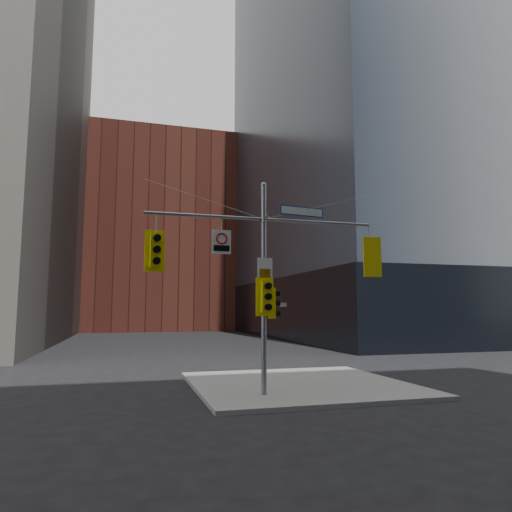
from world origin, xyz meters
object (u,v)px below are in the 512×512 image
traffic_light_east_arm (370,258)px  regulatory_sign_arm (222,241)px  traffic_light_pole_front (266,297)px  traffic_light_west_arm (156,250)px  signal_assembly (264,265)px  street_sign_blade (302,212)px  traffic_light_pole_side (273,303)px

traffic_light_east_arm → regulatory_sign_arm: regulatory_sign_arm is taller
traffic_light_pole_front → traffic_light_west_arm: bearing=173.1°
signal_assembly → street_sign_blade: bearing=0.1°
traffic_light_west_arm → street_sign_blade: 5.24m
traffic_light_pole_front → regulatory_sign_arm: size_ratio=1.60×
traffic_light_east_arm → traffic_light_pole_front: bearing=7.3°
traffic_light_pole_side → traffic_light_pole_front: size_ratio=0.81×
signal_assembly → regulatory_sign_arm: size_ratio=9.99×
traffic_light_west_arm → traffic_light_pole_side: (3.92, -0.02, -1.67)m
traffic_light_pole_side → traffic_light_pole_front: bearing=141.0°
traffic_light_west_arm → regulatory_sign_arm: bearing=-7.8°
traffic_light_pole_side → street_sign_blade: size_ratio=0.60×
traffic_light_west_arm → regulatory_sign_arm: (2.13, -0.03, 0.38)m
street_sign_blade → traffic_light_pole_front: bearing=-177.2°
traffic_light_east_arm → regulatory_sign_arm: size_ratio=1.79×
traffic_light_west_arm → traffic_light_pole_front: size_ratio=1.05×
traffic_light_east_arm → street_sign_blade: street_sign_blade is taller
street_sign_blade → traffic_light_east_arm: bearing=-8.1°
traffic_light_west_arm → traffic_light_pole_side: size_ratio=1.31×
signal_assembly → street_sign_blade: 2.39m
signal_assembly → traffic_light_east_arm: signal_assembly is taller
traffic_light_west_arm → regulatory_sign_arm: regulatory_sign_arm is taller
regulatory_sign_arm → street_sign_blade: bearing=-1.8°
regulatory_sign_arm → traffic_light_pole_side: bearing=-1.7°
traffic_light_east_arm → traffic_light_pole_front: (-4.03, -0.27, -1.46)m
street_sign_blade → regulatory_sign_arm: bearing=172.5°
traffic_light_west_arm → traffic_light_pole_side: traffic_light_west_arm is taller
traffic_light_west_arm → regulatory_sign_arm: size_ratio=1.68×
traffic_light_west_arm → traffic_light_east_arm: 7.63m
signal_assembly → regulatory_sign_arm: bearing=-179.2°
traffic_light_east_arm → traffic_light_pole_side: bearing=3.5°
traffic_light_pole_front → street_sign_blade: 3.33m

